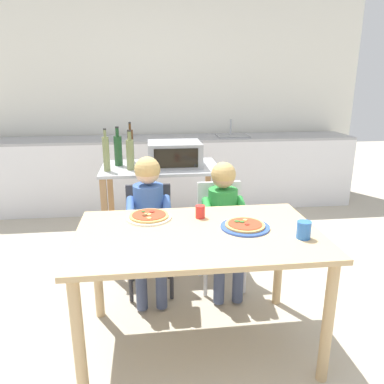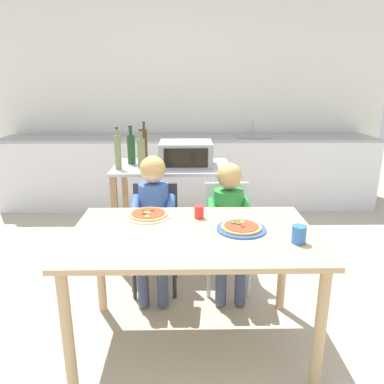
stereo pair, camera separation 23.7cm
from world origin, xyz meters
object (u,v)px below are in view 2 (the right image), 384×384
at_px(bottle_brown_beer, 131,148).
at_px(dining_table, 193,248).
at_px(drinking_cup_red, 199,212).
at_px(bottle_dark_olive_oil, 118,152).
at_px(drinking_cup_blue, 299,234).
at_px(dining_chair_left, 155,229).
at_px(bottle_squat_spirits, 144,144).
at_px(pizza_plate_blue_rimmed, 241,228).
at_px(toaster_oven, 186,154).
at_px(dining_chair_right, 227,228).
at_px(pizza_plate_white, 148,215).
at_px(bottle_tall_green_wine, 141,153).
at_px(kitchen_island_cart, 172,196).
at_px(child_in_green_shirt, 229,214).
at_px(child_in_blue_striped_shirt, 153,211).

relative_size(bottle_brown_beer, dining_table, 0.25).
bearing_deg(dining_table, drinking_cup_red, 79.27).
xyz_separation_m(bottle_brown_beer, bottle_dark_olive_oil, (-0.08, -0.21, 0.01)).
bearing_deg(drinking_cup_blue, dining_chair_left, 133.67).
distance_m(bottle_squat_spirits, pizza_plate_blue_rimmed, 1.64).
xyz_separation_m(toaster_oven, bottle_brown_beer, (-0.49, 0.08, 0.03)).
bearing_deg(bottle_squat_spirits, drinking_cup_red, -69.73).
distance_m(dining_chair_right, drinking_cup_red, 0.64).
distance_m(toaster_oven, pizza_plate_white, 1.06).
bearing_deg(bottle_dark_olive_oil, bottle_tall_green_wine, 7.43).
height_order(kitchen_island_cart, bottle_brown_beer, bottle_brown_beer).
relative_size(dining_chair_left, child_in_green_shirt, 0.82).
bearing_deg(dining_chair_right, dining_table, -110.89).
bearing_deg(toaster_oven, pizza_plate_white, -103.39).
bearing_deg(child_in_green_shirt, dining_table, -114.67).
bearing_deg(drinking_cup_red, pizza_plate_blue_rimmed, -40.02).
height_order(child_in_blue_striped_shirt, pizza_plate_white, child_in_blue_striped_shirt).
xyz_separation_m(bottle_brown_beer, bottle_tall_green_wine, (0.11, -0.18, -0.00)).
relative_size(dining_chair_left, dining_chair_right, 1.00).
bearing_deg(pizza_plate_blue_rimmed, dining_table, -173.89).
bearing_deg(pizza_plate_blue_rimmed, kitchen_island_cart, 109.48).
distance_m(bottle_dark_olive_oil, bottle_squat_spirits, 0.39).
height_order(bottle_dark_olive_oil, pizza_plate_blue_rimmed, bottle_dark_olive_oil).
distance_m(pizza_plate_white, drinking_cup_red, 0.32).
bearing_deg(bottle_squat_spirits, dining_table, -74.18).
distance_m(toaster_oven, child_in_green_shirt, 0.80).
relative_size(toaster_oven, dining_table, 0.33).
distance_m(toaster_oven, drinking_cup_red, 1.06).
xyz_separation_m(pizza_plate_white, pizza_plate_blue_rimmed, (0.56, -0.23, -0.00)).
bearing_deg(kitchen_island_cart, dining_chair_right, -50.93).
distance_m(bottle_brown_beer, child_in_blue_striped_shirt, 0.85).
xyz_separation_m(pizza_plate_white, drinking_cup_red, (0.32, -0.03, 0.03)).
bearing_deg(bottle_squat_spirits, drinking_cup_blue, -59.13).
xyz_separation_m(dining_table, pizza_plate_white, (-0.28, 0.26, 0.11)).
xyz_separation_m(dining_table, child_in_green_shirt, (0.28, 0.61, -0.01)).
relative_size(bottle_dark_olive_oil, bottle_squat_spirits, 0.97).
relative_size(dining_table, pizza_plate_white, 4.97).
height_order(bottle_squat_spirits, bottle_tall_green_wine, bottle_squat_spirits).
bearing_deg(drinking_cup_blue, kitchen_island_cart, 116.72).
xyz_separation_m(dining_chair_right, drinking_cup_blue, (0.28, -0.89, 0.32)).
distance_m(bottle_brown_beer, dining_chair_right, 1.14).
height_order(bottle_squat_spirits, pizza_plate_white, bottle_squat_spirits).
bearing_deg(bottle_brown_beer, kitchen_island_cart, -11.36).
xyz_separation_m(dining_table, child_in_blue_striped_shirt, (-0.28, 0.60, 0.02)).
height_order(dining_chair_left, pizza_plate_white, dining_chair_left).
relative_size(toaster_oven, dining_chair_right, 0.57).
bearing_deg(dining_chair_right, bottle_squat_spirits, 132.99).
bearing_deg(bottle_brown_beer, drinking_cup_blue, -54.19).
height_order(bottle_brown_beer, drinking_cup_red, bottle_brown_beer).
distance_m(toaster_oven, child_in_blue_striped_shirt, 0.77).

